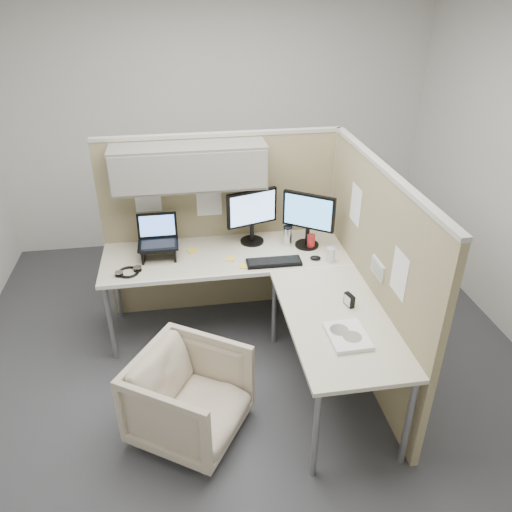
{
  "coord_description": "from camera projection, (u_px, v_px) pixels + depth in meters",
  "views": [
    {
      "loc": [
        -0.42,
        -3.02,
        2.71
      ],
      "look_at": [
        0.1,
        0.25,
        0.85
      ],
      "focal_mm": 35.0,
      "sensor_mm": 36.0,
      "label": 1
    }
  ],
  "objects": [
    {
      "name": "paper_stack",
      "position": [
        347.0,
        336.0,
        3.12
      ],
      "size": [
        0.25,
        0.31,
        0.03
      ],
      "rotation": [
        0.0,
        0.0,
        0.03
      ],
      "color": "white",
      "rests_on": "desk"
    },
    {
      "name": "desk_clock",
      "position": [
        349.0,
        300.0,
        3.41
      ],
      "size": [
        0.06,
        0.09,
        0.09
      ],
      "rotation": [
        0.0,
        0.0,
        -1.29
      ],
      "color": "black",
      "rests_on": "desk"
    },
    {
      "name": "soda_can_silver",
      "position": [
        311.0,
        241.0,
        4.13
      ],
      "size": [
        0.07,
        0.07,
        0.12
      ],
      "primitive_type": "cylinder",
      "color": "#B21E1E",
      "rests_on": "desk"
    },
    {
      "name": "desk",
      "position": [
        262.0,
        282.0,
        3.77
      ],
      "size": [
        2.0,
        1.98,
        0.73
      ],
      "color": "beige",
      "rests_on": "ground"
    },
    {
      "name": "partition_right",
      "position": [
        371.0,
        272.0,
        3.65
      ],
      "size": [
        0.07,
        2.03,
        1.63
      ],
      "color": "#968862",
      "rests_on": "ground"
    },
    {
      "name": "headphones",
      "position": [
        129.0,
        272.0,
        3.8
      ],
      "size": [
        0.21,
        0.21,
        0.03
      ],
      "rotation": [
        0.0,
        0.0,
        0.38
      ],
      "color": "black",
      "rests_on": "desk"
    },
    {
      "name": "monitor_left",
      "position": [
        252.0,
        213.0,
        4.12
      ],
      "size": [
        0.43,
        0.2,
        0.47
      ],
      "rotation": [
        0.0,
        0.0,
        0.3
      ],
      "color": "black",
      "rests_on": "desk"
    },
    {
      "name": "ground",
      "position": [
        249.0,
        365.0,
        3.98
      ],
      "size": [
        4.5,
        4.5,
        0.0
      ],
      "primitive_type": "plane",
      "color": "#343439",
      "rests_on": "ground"
    },
    {
      "name": "monitor_right",
      "position": [
        308.0,
        216.0,
        4.06
      ],
      "size": [
        0.38,
        0.28,
        0.47
      ],
      "rotation": [
        0.0,
        0.0,
        -0.61
      ],
      "color": "black",
      "rests_on": "desk"
    },
    {
      "name": "office_chair",
      "position": [
        189.0,
        393.0,
        3.25
      ],
      "size": [
        0.87,
        0.89,
        0.68
      ],
      "primitive_type": "imported",
      "rotation": [
        0.0,
        0.0,
        1.0
      ],
      "color": "#C1B099",
      "rests_on": "ground"
    },
    {
      "name": "keyboard",
      "position": [
        274.0,
        262.0,
        3.93
      ],
      "size": [
        0.44,
        0.15,
        0.02
      ],
      "primitive_type": "cube",
      "rotation": [
        0.0,
        0.0,
        -0.02
      ],
      "color": "black",
      "rests_on": "desk"
    },
    {
      "name": "sticky_note_b",
      "position": [
        244.0,
        266.0,
        3.89
      ],
      "size": [
        0.08,
        0.08,
        0.01
      ],
      "primitive_type": "cube",
      "rotation": [
        0.0,
        0.0,
        -0.07
      ],
      "color": "yellow",
      "rests_on": "desk"
    },
    {
      "name": "soda_can_green",
      "position": [
        331.0,
        255.0,
        3.93
      ],
      "size": [
        0.07,
        0.07,
        0.12
      ],
      "primitive_type": "cylinder",
      "color": "silver",
      "rests_on": "desk"
    },
    {
      "name": "mouse",
      "position": [
        315.0,
        258.0,
        3.98
      ],
      "size": [
        0.1,
        0.07,
        0.03
      ],
      "primitive_type": "ellipsoid",
      "rotation": [
        0.0,
        0.0,
        -0.23
      ],
      "color": "black",
      "rests_on": "desk"
    },
    {
      "name": "sticky_note_c",
      "position": [
        193.0,
        251.0,
        4.11
      ],
      "size": [
        0.1,
        0.1,
        0.01
      ],
      "primitive_type": "cube",
      "rotation": [
        0.0,
        0.0,
        0.49
      ],
      "color": "yellow",
      "rests_on": "desk"
    },
    {
      "name": "travel_mug",
      "position": [
        288.0,
        236.0,
        4.18
      ],
      "size": [
        0.08,
        0.08,
        0.16
      ],
      "color": "silver",
      "rests_on": "desk"
    },
    {
      "name": "sticky_note_d",
      "position": [
        230.0,
        259.0,
        3.99
      ],
      "size": [
        0.09,
        0.09,
        0.01
      ],
      "primitive_type": "cube",
      "rotation": [
        0.0,
        0.0,
        -0.23
      ],
      "color": "yellow",
      "rests_on": "desk"
    },
    {
      "name": "partition_back",
      "position": [
        207.0,
        199.0,
        4.13
      ],
      "size": [
        2.0,
        0.36,
        1.63
      ],
      "color": "#968862",
      "rests_on": "ground"
    },
    {
      "name": "laptop_station",
      "position": [
        158.0,
        242.0,
        3.98
      ],
      "size": [
        0.32,
        0.27,
        0.33
      ],
      "color": "black",
      "rests_on": "desk"
    }
  ]
}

